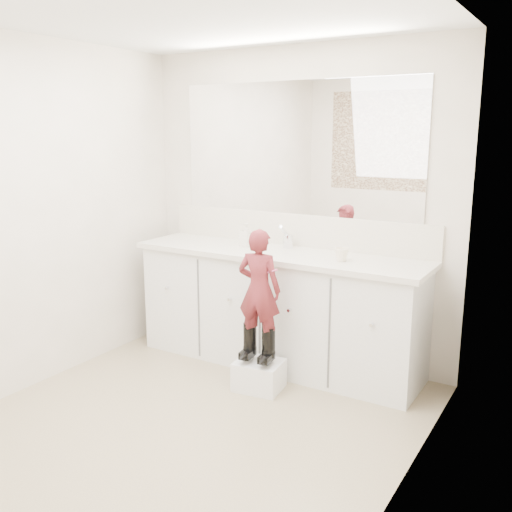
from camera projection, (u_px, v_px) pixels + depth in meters
The scene contains 17 objects.
floor at pixel (179, 431), 3.44m from camera, with size 3.00×3.00×0.00m, color #836B55.
ceiling at pixel (166, 6), 2.92m from camera, with size 3.00×3.00×0.00m, color white.
wall_back at pixel (296, 206), 4.43m from camera, with size 2.60×2.60×0.00m, color beige.
wall_left at pixel (22, 218), 3.83m from camera, with size 3.00×3.00×0.00m, color beige.
wall_right at pixel (402, 263), 2.52m from camera, with size 3.00×3.00×0.00m, color beige.
vanity_cabinet at pixel (278, 310), 4.37m from camera, with size 2.20×0.55×0.85m, color silver.
countertop at pixel (278, 254), 4.26m from camera, with size 2.28×0.58×0.04m, color beige.
backsplash at pixel (295, 230), 4.46m from camera, with size 2.28×0.03×0.25m, color beige.
mirror at pixel (296, 149), 4.33m from camera, with size 2.00×0.02×1.00m, color white.
faucet at pixel (288, 241), 4.38m from camera, with size 0.08×0.08×0.10m, color silver.
cup at pixel (342, 255), 3.93m from camera, with size 0.10×0.10×0.09m, color #F1E1C1.
soap_bottle at pixel (246, 235), 4.44m from camera, with size 0.08×0.08×0.18m, color beige.
step_stool at pixel (259, 375), 3.98m from camera, with size 0.32×0.26×0.20m, color white.
boot_left at pixel (250, 342), 3.97m from camera, with size 0.10×0.18×0.26m, color black, non-canonical shape.
boot_right at pixel (268, 346), 3.90m from camera, with size 0.10×0.18×0.26m, color black, non-canonical shape.
toddler at pixel (259, 290), 3.85m from camera, with size 0.31×0.20×0.84m, color #9F313C.
toothbrush at pixel (268, 272), 3.79m from camera, with size 0.01×0.01×0.14m, color #D7538A.
Camera 1 is at (2.01, -2.44, 1.77)m, focal length 40.00 mm.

